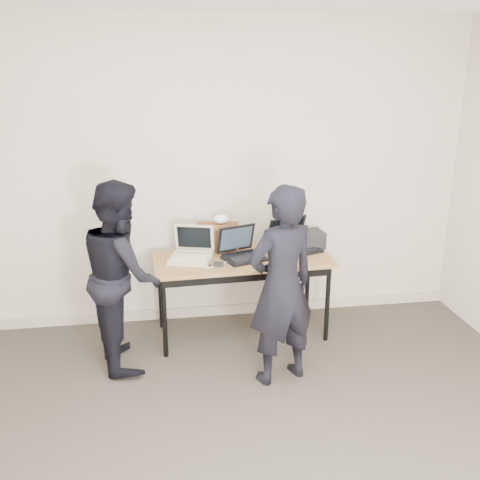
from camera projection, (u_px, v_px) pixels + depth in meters
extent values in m
cube|color=beige|center=(218.00, 175.00, 4.75)|extent=(4.50, 0.05, 2.70)
cube|color=olive|center=(242.00, 259.00, 4.55)|extent=(1.53, 0.72, 0.03)
cylinder|color=black|center=(164.00, 318.00, 4.29)|extent=(0.04, 0.04, 0.68)
cylinder|color=black|center=(327.00, 304.00, 4.55)|extent=(0.04, 0.04, 0.68)
cylinder|color=black|center=(160.00, 292.00, 4.78)|extent=(0.04, 0.04, 0.68)
cylinder|color=black|center=(308.00, 281.00, 5.04)|extent=(0.04, 0.04, 0.68)
cube|color=black|center=(249.00, 278.00, 4.31)|extent=(1.40, 0.09, 0.06)
cube|color=#BEB898|center=(191.00, 259.00, 4.46)|extent=(0.40, 0.36, 0.04)
cube|color=silver|center=(190.00, 257.00, 4.42)|extent=(0.31, 0.23, 0.01)
cube|color=#BEB898|center=(194.00, 237.00, 4.57)|extent=(0.34, 0.15, 0.23)
cube|color=black|center=(194.00, 237.00, 4.56)|extent=(0.29, 0.12, 0.19)
cube|color=#BEB898|center=(194.00, 251.00, 4.59)|extent=(0.30, 0.10, 0.02)
cube|color=black|center=(245.00, 258.00, 4.49)|extent=(0.41, 0.36, 0.02)
cube|color=black|center=(247.00, 258.00, 4.46)|extent=(0.31, 0.23, 0.01)
cube|color=black|center=(236.00, 238.00, 4.59)|extent=(0.35, 0.19, 0.24)
cube|color=#26333F|center=(236.00, 238.00, 4.58)|extent=(0.29, 0.15, 0.20)
cube|color=black|center=(238.00, 253.00, 4.60)|extent=(0.29, 0.12, 0.02)
cube|color=black|center=(297.00, 250.00, 4.69)|extent=(0.45, 0.39, 0.03)
cube|color=black|center=(299.00, 249.00, 4.66)|extent=(0.34, 0.25, 0.01)
cube|color=black|center=(286.00, 230.00, 4.79)|extent=(0.39, 0.22, 0.26)
cube|color=black|center=(287.00, 230.00, 4.78)|extent=(0.33, 0.18, 0.21)
cube|color=black|center=(288.00, 244.00, 4.80)|extent=(0.33, 0.14, 0.02)
cube|color=#5B3418|center=(218.00, 237.00, 4.69)|extent=(0.38, 0.20, 0.24)
cube|color=#5B3418|center=(218.00, 228.00, 4.60)|extent=(0.37, 0.12, 0.07)
cube|color=#5B3418|center=(236.00, 239.00, 4.70)|extent=(0.03, 0.10, 0.02)
ellipsoid|color=white|center=(221.00, 219.00, 4.65)|extent=(0.14, 0.12, 0.08)
cube|color=black|center=(308.00, 239.00, 4.79)|extent=(0.28, 0.25, 0.15)
cube|color=black|center=(219.00, 264.00, 4.34)|extent=(0.09, 0.06, 0.03)
cube|color=black|center=(298.00, 250.00, 4.71)|extent=(0.12, 0.24, 0.01)
cube|color=silver|center=(220.00, 264.00, 4.38)|extent=(0.23, 0.17, 0.01)
cube|color=black|center=(193.00, 263.00, 4.41)|extent=(0.29, 0.18, 0.01)
cube|color=silver|center=(246.00, 262.00, 4.43)|extent=(0.22, 0.12, 0.01)
imported|color=black|center=(281.00, 286.00, 3.86)|extent=(0.64, 0.52, 1.51)
imported|color=black|center=(122.00, 274.00, 4.12)|extent=(0.69, 0.82, 1.48)
cube|color=#AEA790|center=(220.00, 310.00, 5.11)|extent=(4.50, 0.03, 0.10)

